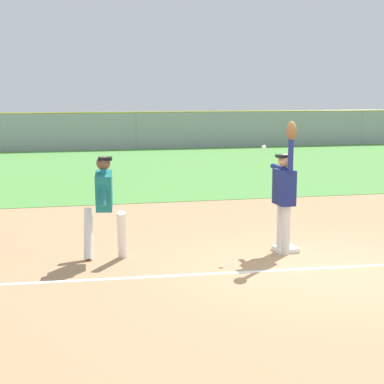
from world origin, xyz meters
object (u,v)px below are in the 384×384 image
Objects in this scene: parked_car_white at (113,130)px; parked_car_red at (296,127)px; fielder at (285,189)px; baseball at (264,147)px; parked_car_tan at (204,128)px; first_base at (286,249)px; parked_car_blue at (8,130)px; runner at (104,200)px.

parked_car_white and parked_car_red have the same top height.
fielder is 30.81× the size of baseball.
baseball reaches higher than parked_car_red.
baseball is 0.02× the size of parked_car_tan.
fielder is at bearing -95.06° from parked_car_tan.
fielder is 25.14m from parked_car_red.
fielder reaches higher than first_base.
fielder is 0.50× the size of parked_car_blue.
parked_car_blue is at bearing 176.25° from parked_car_white.
first_base is at bearing -131.62° from fielder.
first_base is 1.82m from baseball.
parked_car_red is at bearing 66.69° from baseball.
parked_car_white is at bearing 91.06° from baseball.
runner is 23.37m from parked_car_white.
parked_car_red is at bearing 67.65° from first_base.
parked_car_white is at bearing 91.91° from first_base.
fielder is at bearing -128.84° from first_base.
parked_car_blue is 10.53m from parked_car_tan.
baseball reaches higher than first_base.
parked_car_blue reaches higher than first_base.
parked_car_red is at bearing 0.29° from parked_car_tan.
parked_car_red is at bearing 0.04° from parked_car_white.
baseball is at bearing 8.50° from runner.
first_base is 3.26m from runner.
parked_car_white reaches higher than first_base.
runner is at bearing -87.94° from parked_car_blue.
runner reaches higher than first_base.
parked_car_tan is at bearing -103.21° from fielder.
parked_car_white is 0.98× the size of parked_car_red.
runner is (-3.02, 0.29, -0.12)m from fielder.
baseball is 0.02× the size of parked_car_red.
fielder is 1.33× the size of runner.
runner is at bearing -8.24° from fielder.
parked_car_white is (-0.70, 23.54, -0.45)m from fielder.
parked_car_white is at bearing -10.96° from parked_car_blue.
baseball is at bearing -81.51° from parked_car_blue.
runner reaches higher than parked_car_tan.
first_base is 24.77m from parked_car_blue.
fielder is 24.84m from parked_car_blue.
baseball reaches higher than parked_car_tan.
parked_car_tan is at bearing -7.47° from parked_car_blue.
parked_car_red is (12.62, 22.94, -0.32)m from runner.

